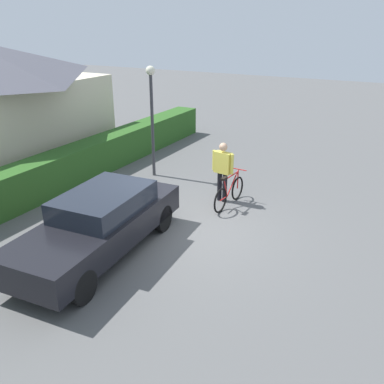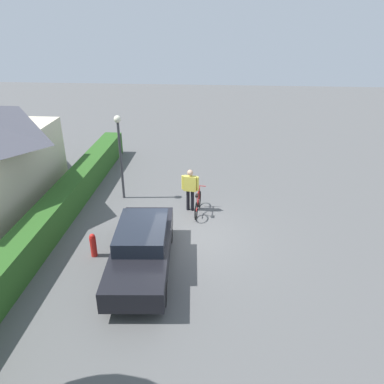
{
  "view_description": "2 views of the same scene",
  "coord_description": "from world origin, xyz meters",
  "px_view_note": "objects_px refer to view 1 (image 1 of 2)",
  "views": [
    {
      "loc": [
        -7.89,
        -4.37,
        4.77
      ],
      "look_at": [
        0.47,
        0.14,
        0.83
      ],
      "focal_mm": 38.96,
      "sensor_mm": 36.0,
      "label": 1
    },
    {
      "loc": [
        -11.17,
        -1.05,
        7.12
      ],
      "look_at": [
        1.17,
        -0.1,
        1.21
      ],
      "focal_mm": 35.74,
      "sensor_mm": 36.0,
      "label": 2
    }
  ],
  "objects_px": {
    "bicycle": "(229,193)",
    "street_lamp": "(152,105)",
    "person_rider": "(223,167)",
    "parked_car_near": "(100,223)",
    "fire_hydrant": "(61,211)"
  },
  "relations": [
    {
      "from": "person_rider",
      "to": "fire_hydrant",
      "type": "bearing_deg",
      "value": 139.91
    },
    {
      "from": "parked_car_near",
      "to": "bicycle",
      "type": "relative_size",
      "value": 2.72
    },
    {
      "from": "parked_car_near",
      "to": "bicycle",
      "type": "bearing_deg",
      "value": -21.67
    },
    {
      "from": "bicycle",
      "to": "person_rider",
      "type": "relative_size",
      "value": 1.0
    },
    {
      "from": "parked_car_near",
      "to": "street_lamp",
      "type": "distance_m",
      "value": 5.27
    },
    {
      "from": "parked_car_near",
      "to": "street_lamp",
      "type": "relative_size",
      "value": 1.33
    },
    {
      "from": "parked_car_near",
      "to": "bicycle",
      "type": "xyz_separation_m",
      "value": [
        3.64,
        -1.45,
        -0.35
      ]
    },
    {
      "from": "person_rider",
      "to": "fire_hydrant",
      "type": "xyz_separation_m",
      "value": [
        -3.34,
        2.81,
        -0.59
      ]
    },
    {
      "from": "person_rider",
      "to": "parked_car_near",
      "type": "bearing_deg",
      "value": 163.61
    },
    {
      "from": "parked_car_near",
      "to": "fire_hydrant",
      "type": "height_order",
      "value": "parked_car_near"
    },
    {
      "from": "person_rider",
      "to": "bicycle",
      "type": "bearing_deg",
      "value": -124.33
    },
    {
      "from": "bicycle",
      "to": "fire_hydrant",
      "type": "relative_size",
      "value": 2.1
    },
    {
      "from": "fire_hydrant",
      "to": "bicycle",
      "type": "bearing_deg",
      "value": -44.98
    },
    {
      "from": "parked_car_near",
      "to": "bicycle",
      "type": "height_order",
      "value": "parked_car_near"
    },
    {
      "from": "bicycle",
      "to": "street_lamp",
      "type": "relative_size",
      "value": 0.49
    }
  ]
}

